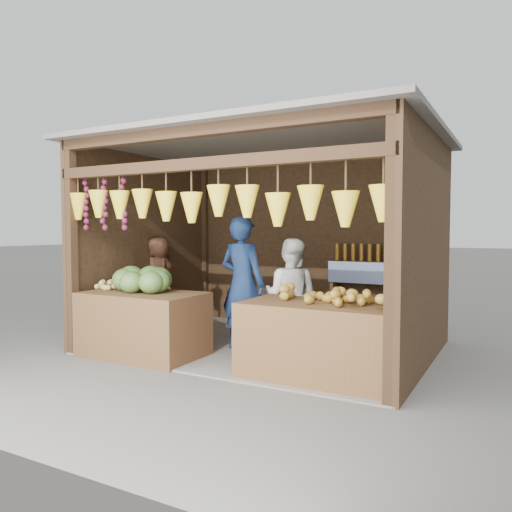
{
  "coord_description": "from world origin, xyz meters",
  "views": [
    {
      "loc": [
        2.94,
        -5.71,
        1.52
      ],
      "look_at": [
        -0.1,
        -0.1,
        1.19
      ],
      "focal_mm": 35.0,
      "sensor_mm": 36.0,
      "label": 1
    }
  ],
  "objects": [
    {
      "name": "counter_left",
      "position": [
        -1.1,
        -1.11,
        0.39
      ],
      "size": [
        1.46,
        0.85,
        0.77
      ],
      "primitive_type": "cube",
      "color": "#51311B",
      "rests_on": "ground"
    },
    {
      "name": "stool",
      "position": [
        -1.84,
        0.09,
        0.14
      ],
      "size": [
        0.29,
        0.29,
        0.28
      ],
      "primitive_type": "cube",
      "color": "black",
      "rests_on": "ground"
    },
    {
      "name": "melon_pile",
      "position": [
        -1.14,
        -1.05,
        0.93
      ],
      "size": [
        1.0,
        0.5,
        0.32
      ],
      "primitive_type": null,
      "color": "#194311",
      "rests_on": "counter_left"
    },
    {
      "name": "mango_pile",
      "position": [
        1.27,
        -1.03,
        0.89
      ],
      "size": [
        1.4,
        0.64,
        0.22
      ],
      "primitive_type": null,
      "color": "#BF5319",
      "rests_on": "counter_right"
    },
    {
      "name": "man_standing",
      "position": [
        -0.18,
        -0.32,
        0.85
      ],
      "size": [
        0.65,
        0.45,
        1.7
      ],
      "primitive_type": "imported",
      "rotation": [
        0.0,
        0.0,
        3.06
      ],
      "color": "#132549",
      "rests_on": "ground"
    },
    {
      "name": "ground",
      "position": [
        0.0,
        0.0,
        0.0
      ],
      "size": [
        80.0,
        80.0,
        0.0
      ],
      "primitive_type": "plane",
      "color": "#514F49",
      "rests_on": "ground"
    },
    {
      "name": "vendor_seated",
      "position": [
        -1.84,
        0.09,
        0.85
      ],
      "size": [
        0.67,
        0.61,
        1.15
      ],
      "primitive_type": "imported",
      "rotation": [
        0.0,
        0.0,
        2.59
      ],
      "color": "#4F2F1F",
      "rests_on": "stool"
    },
    {
      "name": "woman_standing",
      "position": [
        0.39,
        -0.1,
        0.71
      ],
      "size": [
        0.74,
        0.61,
        1.42
      ],
      "primitive_type": "imported",
      "rotation": [
        0.0,
        0.0,
        3.25
      ],
      "color": "white",
      "rests_on": "ground"
    },
    {
      "name": "back_shelf",
      "position": [
        1.05,
        1.28,
        0.87
      ],
      "size": [
        1.25,
        0.32,
        1.32
      ],
      "color": "#382314",
      "rests_on": "ground"
    },
    {
      "name": "tanfruit_pile",
      "position": [
        -1.72,
        -1.13,
        0.84
      ],
      "size": [
        0.34,
        0.4,
        0.13
      ],
      "primitive_type": null,
      "color": "tan",
      "rests_on": "counter_left"
    },
    {
      "name": "counter_right",
      "position": [
        1.17,
        -0.98,
        0.39
      ],
      "size": [
        1.69,
        0.85,
        0.78
      ],
      "primitive_type": "cube",
      "color": "#53311B",
      "rests_on": "ground"
    },
    {
      "name": "stall_structure",
      "position": [
        -0.03,
        -0.04,
        1.67
      ],
      "size": [
        4.3,
        3.3,
        2.66
      ],
      "color": "slate",
      "rests_on": "ground"
    }
  ]
}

